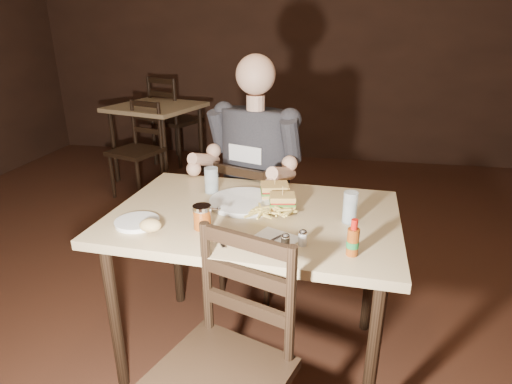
% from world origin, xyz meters
% --- Properties ---
extents(room_shell, '(7.00, 7.00, 7.00)m').
position_xyz_m(room_shell, '(0.00, 0.00, 1.40)').
color(room_shell, black).
rests_on(room_shell, ground).
extents(main_table, '(1.27, 0.89, 0.77)m').
position_xyz_m(main_table, '(0.23, 0.05, 0.69)').
color(main_table, tan).
rests_on(main_table, ground).
extents(bg_table, '(0.98, 0.98, 0.77)m').
position_xyz_m(bg_table, '(-1.26, 2.50, 0.68)').
color(bg_table, tan).
rests_on(bg_table, ground).
extents(chair_far, '(0.50, 0.52, 0.83)m').
position_xyz_m(chair_far, '(0.13, 0.65, 0.42)').
color(chair_far, black).
rests_on(chair_far, ground).
extents(chair_near, '(0.54, 0.57, 0.90)m').
position_xyz_m(chair_near, '(0.23, -0.57, 0.45)').
color(chair_near, black).
rests_on(chair_near, ground).
extents(bg_chair_far, '(0.61, 0.64, 1.00)m').
position_xyz_m(bg_chair_far, '(-1.26, 3.05, 0.50)').
color(bg_chair_far, black).
rests_on(bg_chair_far, ground).
extents(bg_chair_near, '(0.52, 0.54, 0.87)m').
position_xyz_m(bg_chair_near, '(-1.26, 1.95, 0.44)').
color(bg_chair_near, black).
rests_on(bg_chair_near, ground).
extents(diner, '(0.67, 0.60, 0.97)m').
position_xyz_m(diner, '(0.12, 0.60, 0.91)').
color(diner, '#2E2C31').
rests_on(diner, chair_far).
extents(dinner_plate, '(0.33, 0.33, 0.02)m').
position_xyz_m(dinner_plate, '(0.17, 0.14, 0.78)').
color(dinner_plate, white).
rests_on(dinner_plate, main_table).
extents(sandwich_left, '(0.15, 0.13, 0.10)m').
position_xyz_m(sandwich_left, '(0.30, 0.22, 0.84)').
color(sandwich_left, '#DBAD54').
rests_on(sandwich_left, dinner_plate).
extents(sandwich_right, '(0.12, 0.11, 0.10)m').
position_xyz_m(sandwich_right, '(0.35, 0.10, 0.84)').
color(sandwich_right, '#DBAD54').
rests_on(sandwich_right, dinner_plate).
extents(fries_pile, '(0.24, 0.17, 0.04)m').
position_xyz_m(fries_pile, '(0.32, -0.00, 0.81)').
color(fries_pile, '#D7BF5E').
rests_on(fries_pile, dinner_plate).
extents(ketchup_dollop, '(0.04, 0.04, 0.01)m').
position_xyz_m(ketchup_dollop, '(0.38, 0.08, 0.79)').
color(ketchup_dollop, maroon).
rests_on(ketchup_dollop, dinner_plate).
extents(glass_left, '(0.07, 0.07, 0.12)m').
position_xyz_m(glass_left, '(-0.02, 0.26, 0.83)').
color(glass_left, silver).
rests_on(glass_left, main_table).
extents(glass_right, '(0.06, 0.06, 0.13)m').
position_xyz_m(glass_right, '(0.64, 0.04, 0.84)').
color(glass_right, silver).
rests_on(glass_right, main_table).
extents(hot_sauce, '(0.05, 0.05, 0.14)m').
position_xyz_m(hot_sauce, '(0.64, -0.24, 0.84)').
color(hot_sauce, '#83390F').
rests_on(hot_sauce, main_table).
extents(salt_shaker, '(0.03, 0.03, 0.06)m').
position_xyz_m(salt_shaker, '(0.46, -0.20, 0.80)').
color(salt_shaker, white).
rests_on(salt_shaker, main_table).
extents(pepper_shaker, '(0.03, 0.03, 0.06)m').
position_xyz_m(pepper_shaker, '(0.40, -0.24, 0.80)').
color(pepper_shaker, '#38332D').
rests_on(pepper_shaker, main_table).
extents(syrup_dispenser, '(0.08, 0.08, 0.10)m').
position_xyz_m(syrup_dispenser, '(0.06, -0.13, 0.82)').
color(syrup_dispenser, '#83390F').
rests_on(syrup_dispenser, main_table).
extents(napkin, '(0.21, 0.21, 0.00)m').
position_xyz_m(napkin, '(0.35, -0.18, 0.77)').
color(napkin, white).
rests_on(napkin, main_table).
extents(knife, '(0.12, 0.18, 0.00)m').
position_xyz_m(knife, '(0.13, -0.19, 0.78)').
color(knife, silver).
rests_on(knife, napkin).
extents(fork, '(0.10, 0.14, 0.01)m').
position_xyz_m(fork, '(0.35, -0.20, 0.78)').
color(fork, silver).
rests_on(fork, napkin).
extents(side_plate, '(0.19, 0.19, 0.01)m').
position_xyz_m(side_plate, '(-0.22, -0.14, 0.78)').
color(side_plate, white).
rests_on(side_plate, main_table).
extents(bread_roll, '(0.09, 0.08, 0.05)m').
position_xyz_m(bread_roll, '(-0.13, -0.22, 0.81)').
color(bread_roll, tan).
rests_on(bread_roll, side_plate).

